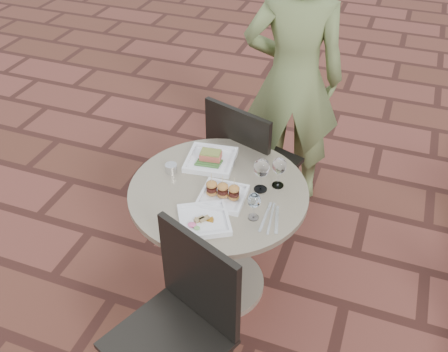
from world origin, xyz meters
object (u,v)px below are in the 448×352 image
(chair_far, at_px, (247,158))
(chair_near, at_px, (182,316))
(cafe_table, at_px, (219,225))
(plate_salmon, at_px, (211,159))
(plate_sliders, at_px, (223,193))
(diner, at_px, (293,80))
(plate_tuna, at_px, (204,220))

(chair_far, bearing_deg, chair_near, 113.01)
(cafe_table, relative_size, plate_salmon, 3.20)
(cafe_table, relative_size, chair_far, 0.97)
(cafe_table, bearing_deg, plate_sliders, -52.38)
(diner, xyz_separation_m, plate_tuna, (-0.09, -1.24, -0.12))
(plate_sliders, distance_m, plate_tuna, 0.19)
(chair_near, bearing_deg, plate_sliders, 115.95)
(diner, bearing_deg, plate_salmon, 59.79)
(cafe_table, distance_m, plate_salmon, 0.35)
(chair_far, height_order, diner, diner)
(plate_salmon, height_order, plate_sliders, plate_sliders)
(chair_near, height_order, plate_sliders, chair_near)
(chair_near, height_order, plate_tuna, chair_near)
(chair_far, distance_m, plate_tuna, 0.81)
(cafe_table, relative_size, plate_tuna, 2.91)
(plate_sliders, bearing_deg, chair_far, 96.44)
(chair_far, relative_size, diner, 0.54)
(chair_far, distance_m, plate_sliders, 0.64)
(plate_sliders, bearing_deg, diner, 86.18)
(plate_sliders, bearing_deg, plate_tuna, -96.75)
(plate_tuna, bearing_deg, plate_salmon, 107.79)
(chair_near, xyz_separation_m, plate_tuna, (-0.06, 0.39, 0.19))
(plate_salmon, distance_m, plate_sliders, 0.30)
(chair_near, relative_size, plate_sliders, 4.07)
(plate_tuna, bearing_deg, chair_near, -81.79)
(plate_sliders, height_order, plate_tuna, plate_sliders)
(plate_tuna, bearing_deg, plate_sliders, 83.25)
(cafe_table, distance_m, diner, 1.08)
(chair_far, xyz_separation_m, chair_near, (0.10, -1.17, 0.00))
(plate_salmon, bearing_deg, chair_near, -76.60)
(chair_near, distance_m, plate_tuna, 0.44)
(plate_salmon, bearing_deg, chair_far, 74.45)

